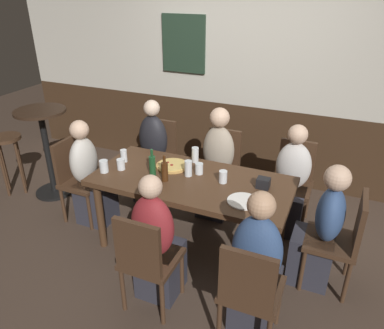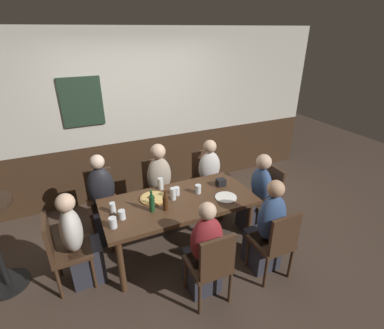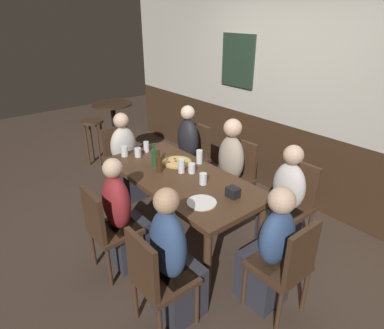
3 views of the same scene
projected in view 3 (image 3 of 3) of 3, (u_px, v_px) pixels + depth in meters
name	position (u px, v px, depth m)	size (l,w,h in m)	color
ground_plane	(182.00, 236.00, 3.60)	(12.00, 12.00, 0.00)	#423328
wall_back	(287.00, 95.00, 4.00)	(6.40, 0.13, 2.60)	#3D2819
dining_table	(181.00, 183.00, 3.32)	(1.78, 0.83, 0.74)	#472D1C
chair_head_east	(287.00, 265.00, 2.48)	(0.40, 0.40, 0.88)	#422B1C
chair_left_far	(195.00, 153.00, 4.41)	(0.40, 0.40, 0.88)	#422B1C
chair_mid_far	(237.00, 174.00, 3.87)	(0.40, 0.40, 0.88)	#422B1C
chair_mid_near	(107.00, 227.00, 2.91)	(0.40, 0.40, 0.88)	#422B1C
chair_right_near	(156.00, 277.00, 2.36)	(0.40, 0.40, 0.88)	#422B1C
chair_head_west	(120.00, 157.00, 4.30)	(0.40, 0.40, 0.88)	#422B1C
chair_right_far	(293.00, 200.00, 3.32)	(0.40, 0.40, 0.88)	#422B1C
person_head_east	(269.00, 256.00, 2.60)	(0.37, 0.34, 1.11)	#2D2D38
person_left_far	(185.00, 157.00, 4.32)	(0.34, 0.37, 1.17)	#2D2D38
person_mid_far	(227.00, 177.00, 3.77)	(0.34, 0.37, 1.19)	#2D2D38
person_mid_near	(124.00, 223.00, 3.02)	(0.34, 0.37, 1.12)	#2D2D38
person_right_near	(174.00, 267.00, 2.46)	(0.34, 0.37, 1.18)	#2D2D38
person_head_west	(127.00, 163.00, 4.20)	(0.37, 0.34, 1.12)	#2D2D38
person_right_far	(283.00, 208.00, 3.24)	(0.34, 0.37, 1.12)	#2D2D38
pizza	(177.00, 162.00, 3.55)	(0.31, 0.31, 0.03)	tan
tumbler_water	(146.00, 147.00, 3.82)	(0.06, 0.06, 0.12)	silver
beer_glass_half	(124.00, 152.00, 3.71)	(0.08, 0.08, 0.11)	silver
beer_glass_tall	(199.00, 157.00, 3.52)	(0.07, 0.07, 0.15)	silver
pint_glass_pale	(192.00, 169.00, 3.32)	(0.07, 0.07, 0.10)	silver
pint_glass_amber	(138.00, 153.00, 3.69)	(0.07, 0.07, 0.10)	silver
highball_clear	(203.00, 180.00, 3.10)	(0.07, 0.07, 0.11)	silver
pint_glass_stout	(181.00, 166.00, 3.32)	(0.07, 0.07, 0.15)	silver
beer_bottle_green	(154.00, 157.00, 3.44)	(0.06, 0.06, 0.26)	#194723
beer_bottle_brown	(159.00, 163.00, 3.32)	(0.06, 0.06, 0.24)	#42230F
plate_white_large	(202.00, 203.00, 2.81)	(0.26, 0.26, 0.01)	white
condiment_caddy	(233.00, 192.00, 2.89)	(0.11, 0.09, 0.09)	black
side_bar_table	(115.00, 132.00, 4.85)	(0.56, 0.56, 1.05)	black
bar_stool	(93.00, 130.00, 5.10)	(0.34, 0.34, 0.72)	#422B1C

